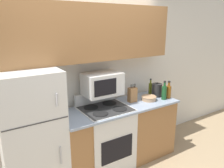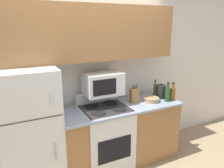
# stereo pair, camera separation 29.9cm
# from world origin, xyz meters

# --- Properties ---
(wall_back) EXTENTS (8.00, 0.05, 2.55)m
(wall_back) POSITION_xyz_m (0.00, 0.69, 1.27)
(wall_back) COLOR silver
(wall_back) RESTS_ON ground_plane
(lower_cabinets) EXTENTS (1.80, 0.65, 0.93)m
(lower_cabinets) POSITION_xyz_m (0.35, 0.30, 0.46)
(lower_cabinets) COLOR #9E6B3D
(lower_cabinets) RESTS_ON ground_plane
(refrigerator) EXTENTS (0.69, 0.68, 1.59)m
(refrigerator) POSITION_xyz_m (-0.90, 0.33, 0.79)
(refrigerator) COLOR silver
(refrigerator) RESTS_ON ground_plane
(upper_cabinets) EXTENTS (2.49, 0.32, 0.74)m
(upper_cabinets) POSITION_xyz_m (0.00, 0.50, 1.96)
(upper_cabinets) COLOR #9E6B3D
(upper_cabinets) RESTS_ON refrigerator
(stove) EXTENTS (0.68, 0.63, 1.10)m
(stove) POSITION_xyz_m (0.09, 0.29, 0.48)
(stove) COLOR silver
(stove) RESTS_ON ground_plane
(microwave) EXTENTS (0.53, 0.36, 0.31)m
(microwave) POSITION_xyz_m (0.12, 0.41, 1.26)
(microwave) COLOR silver
(microwave) RESTS_ON stove
(knife_block) EXTENTS (0.13, 0.09, 0.28)m
(knife_block) POSITION_xyz_m (0.59, 0.32, 1.04)
(knife_block) COLOR #9E6B3D
(knife_block) RESTS_ON lower_cabinets
(bowl) EXTENTS (0.23, 0.23, 0.07)m
(bowl) POSITION_xyz_m (0.85, 0.23, 0.96)
(bowl) COLOR tan
(bowl) RESTS_ON lower_cabinets
(bottle_whiskey) EXTENTS (0.08, 0.08, 0.28)m
(bottle_whiskey) POSITION_xyz_m (1.18, 0.15, 1.04)
(bottle_whiskey) COLOR brown
(bottle_whiskey) RESTS_ON lower_cabinets
(bottle_olive_oil) EXTENTS (0.06, 0.06, 0.26)m
(bottle_olive_oil) POSITION_xyz_m (1.09, 0.48, 1.03)
(bottle_olive_oil) COLOR #5B6619
(bottle_olive_oil) RESTS_ON lower_cabinets
(bottle_wine_green) EXTENTS (0.08, 0.08, 0.30)m
(bottle_wine_green) POSITION_xyz_m (1.08, 0.14, 1.04)
(bottle_wine_green) COLOR #194C23
(bottle_wine_green) RESTS_ON lower_cabinets
(kettle) EXTENTS (0.16, 0.16, 0.24)m
(kettle) POSITION_xyz_m (1.09, 0.31, 1.03)
(kettle) COLOR black
(kettle) RESTS_ON lower_cabinets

